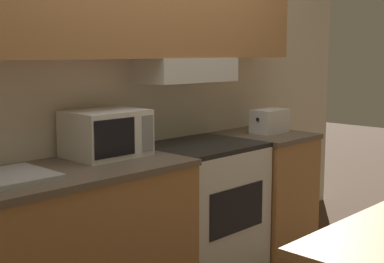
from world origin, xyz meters
TOP-DOWN VIEW (x-y plane):
  - wall_back at (0.01, -0.07)m, footprint 5.14×0.38m
  - lower_counter_main at (-0.67, -0.33)m, footprint 1.42×0.68m
  - lower_counter_right_stub at (1.09, -0.33)m, footprint 0.58×0.68m
  - stove_range at (0.42, -0.31)m, footprint 0.75×0.63m
  - microwave at (-0.29, -0.20)m, footprint 0.45×0.36m
  - toaster at (1.14, -0.34)m, footprint 0.30×0.17m

SIDE VIEW (x-z plane):
  - stove_range at x=0.42m, z-range 0.00..0.88m
  - lower_counter_main at x=-0.67m, z-range 0.00..0.88m
  - lower_counter_right_stub at x=1.09m, z-range 0.00..0.88m
  - toaster at x=1.14m, z-range 0.88..1.06m
  - microwave at x=-0.29m, z-range 0.88..1.15m
  - wall_back at x=0.01m, z-range 0.24..2.79m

